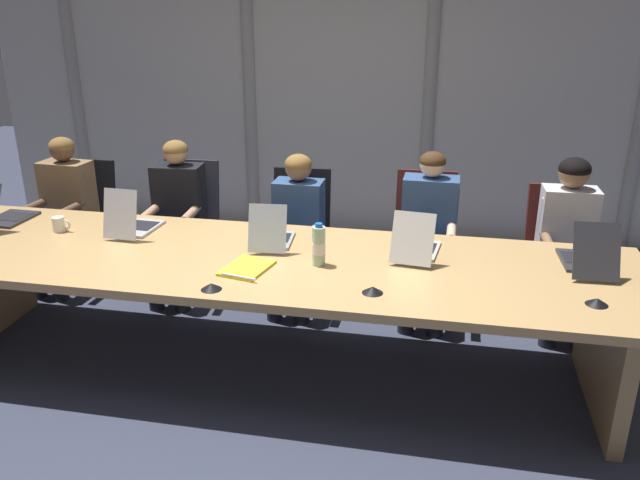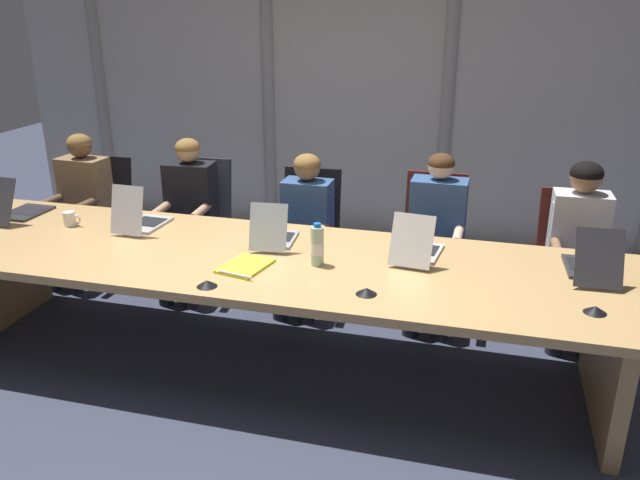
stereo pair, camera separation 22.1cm
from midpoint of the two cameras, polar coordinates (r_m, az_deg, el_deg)
name	(u,v)px [view 2 (the right image)]	position (r m, az deg, el deg)	size (l,w,h in m)	color
ground_plane	(264,365)	(4.05, -3.46, -11.17)	(13.78, 13.78, 0.00)	#383D51
conference_table	(261,276)	(3.77, -3.66, -3.31)	(4.38, 1.18, 0.74)	tan
curtain_backdrop	(356,83)	(6.05, 4.33, 13.87)	(6.89, 0.17, 2.84)	beige
laptop_left_end	(17,209)	(4.78, -24.45, 2.56)	(0.26, 0.48, 0.31)	#2D2D33
laptop_left_mid	(141,220)	(4.26, -14.41, 1.77)	(0.24, 0.42, 0.32)	#BCBCC1
laptop_center	(274,235)	(3.87, -2.52, 0.41)	(0.26, 0.41, 0.29)	#A8ADB7
laptop_right_mid	(417,248)	(3.72, 10.41, -0.75)	(0.28, 0.46, 0.29)	beige
laptop_right_end	(591,265)	(3.78, 24.78, -2.05)	(0.26, 0.47, 0.30)	#2D2D33
office_chair_left_end	(100,230)	(5.52, -18.08, 0.82)	(0.60, 0.60, 0.94)	black
office_chair_left_mid	(200,239)	(5.10, -9.58, 0.10)	(0.60, 0.60, 0.98)	#2D2D38
office_chair_center	(308,250)	(4.82, 0.19, -0.96)	(0.60, 0.60, 0.96)	black
office_chair_right_mid	(430,261)	(4.68, 11.20, -1.91)	(0.60, 0.60, 0.98)	#511E19
office_chair_right_end	(568,277)	(4.74, 22.66, -3.13)	(0.60, 0.60, 0.93)	#511E19
person_left_end	(79,200)	(5.33, -19.75, 3.42)	(0.41, 0.56, 1.17)	olive
person_left_mid	(187,209)	(4.87, -10.57, 2.77)	(0.40, 0.56, 1.18)	black
person_center	(304,223)	(4.56, -0.02, 1.54)	(0.36, 0.55, 1.12)	#335184
person_right_mid	(436,230)	(4.43, 11.77, 0.83)	(0.39, 0.55, 1.18)	#335184
person_right_end	(579,241)	(4.48, 23.59, -0.09)	(0.37, 0.55, 1.18)	silver
water_bottle_primary	(317,246)	(3.54, 1.54, -0.57)	(0.08, 0.08, 0.25)	#ADD1B2
coffee_mug_near	(70,219)	(4.46, -20.25, 1.79)	(0.13, 0.08, 0.10)	white
conference_mic_left_side	(366,291)	(3.24, 6.16, -4.62)	(0.11, 0.11, 0.04)	black
conference_mic_middle	(595,310)	(3.36, 25.30, -5.71)	(0.11, 0.11, 0.04)	black
conference_mic_right_side	(207,283)	(3.34, -8.28, -3.91)	(0.11, 0.11, 0.04)	black
spiral_notepad	(245,266)	(3.55, -4.99, -2.39)	(0.28, 0.34, 0.03)	yellow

